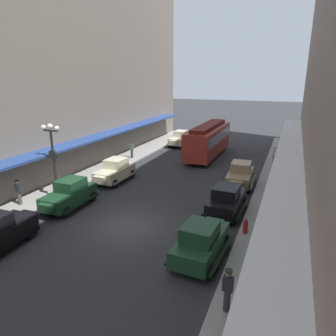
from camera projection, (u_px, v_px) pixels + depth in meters
The scene contains 18 objects.
ground_plane at pixel (128, 226), 17.41m from camera, with size 200.00×200.00×0.00m, color #2D2D30.
sidewalk_left at pixel (29, 205), 20.11m from camera, with size 3.00×60.00×0.15m, color #99968E.
sidewalk_right at pixel (265, 252), 14.66m from camera, with size 3.00×60.00×0.15m, color #99968E.
parked_car_1 at pixel (201, 240), 14.04m from camera, with size 2.30×4.32×1.84m.
parked_car_2 at pixel (240, 174), 23.63m from camera, with size 2.26×4.30×1.84m.
parked_car_3 at pixel (180, 138), 37.40m from camera, with size 2.26×4.30×1.84m.
parked_car_4 at pixel (69, 193), 19.72m from camera, with size 2.21×4.29×1.84m.
parked_car_5 at pixel (227, 199), 18.77m from camera, with size 2.27×4.31×1.84m.
parked_car_6 at pixel (115, 170), 24.60m from camera, with size 2.17×4.27×1.84m.
streetcar at pixel (208, 139), 32.04m from camera, with size 2.57×9.61×3.46m.
lamp_post_with_clock at pixel (54, 158), 20.21m from camera, with size 1.42×0.44×5.16m.
fire_hydrant at pixel (246, 226), 16.19m from camera, with size 0.24×0.24×0.82m.
pedestrian_0 at pixel (132, 150), 31.21m from camera, with size 0.36×0.28×1.67m.
pedestrian_1 at pixel (228, 290), 10.67m from camera, with size 0.36×0.28×1.67m.
pedestrian_2 at pixel (19, 192), 19.75m from camera, with size 0.36×0.28×1.67m.
pedestrian_3 at pixel (294, 160), 27.56m from camera, with size 0.36×0.24×1.64m.
pedestrian_4 at pixel (274, 155), 29.04m from camera, with size 0.36×0.24×1.64m.
pedestrian_5 at pixel (283, 218), 16.07m from camera, with size 0.36×0.28×1.67m.
Camera 1 is at (8.07, -13.67, 8.19)m, focal length 32.51 mm.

